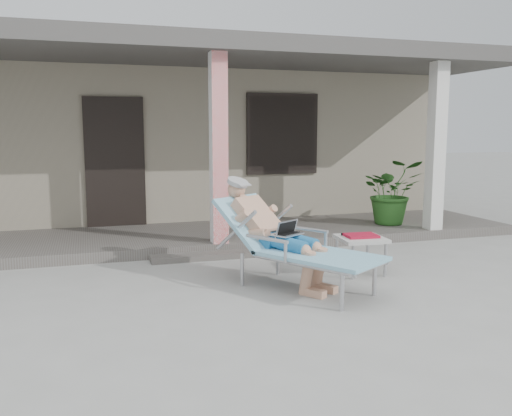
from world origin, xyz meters
name	(u,v)px	position (x,y,z in m)	size (l,w,h in m)	color
ground	(268,297)	(0.00, 0.00, 0.00)	(60.00, 60.00, 0.00)	#9E9E99
house	(171,133)	(0.00, 6.50, 1.67)	(10.40, 5.40, 3.30)	gray
porch_deck	(207,236)	(0.00, 3.00, 0.07)	(10.00, 2.00, 0.15)	#605B56
porch_overhang	(205,57)	(0.00, 2.95, 2.79)	(10.00, 2.30, 2.85)	silver
porch_step	(225,255)	(0.00, 1.85, 0.04)	(2.00, 0.30, 0.07)	#605B56
lounger	(284,216)	(0.30, 0.35, 0.78)	(1.62, 1.98, 1.27)	#B7B7BC
side_table	(361,240)	(1.36, 0.56, 0.40)	(0.58, 0.58, 0.48)	#BCBBB6
potted_palm	(392,192)	(3.13, 2.77, 0.69)	(0.98, 0.85, 1.09)	#26591E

